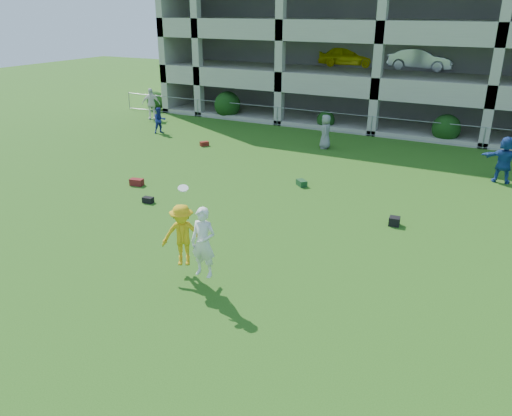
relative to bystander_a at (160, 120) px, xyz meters
The scene contains 14 objects.
ground 17.97m from the bystander_a, 51.05° to the right, with size 100.00×100.00×0.00m, color #235114.
bystander_a is the anchor object (origin of this frame).
bystander_b 4.19m from the bystander_a, 135.37° to the left, with size 1.19×0.50×2.03m, color white.
bystander_c 9.94m from the bystander_a, ahead, with size 0.88×0.57×1.79m, color gray.
bystander_d 18.47m from the bystander_a, ahead, with size 1.85×0.59×2.00m, color navy.
bag_red_a 9.39m from the bystander_a, 58.28° to the right, with size 0.55×0.30×0.28m, color #560E1A.
bag_black_b 11.46m from the bystander_a, 54.60° to the right, with size 0.40×0.25×0.22m, color black.
crate_d 17.06m from the bystander_a, 24.58° to the right, with size 0.35×0.35×0.30m, color black.
bag_red_f 4.17m from the bystander_a, 17.80° to the right, with size 0.45×0.28×0.24m, color #561D0E.
bag_green_g 12.11m from the bystander_a, 23.41° to the right, with size 0.50×0.30×0.25m, color #14371C.
frisbee_contest 17.57m from the bystander_a, 49.57° to the right, with size 2.01×1.27×2.47m.
parking_garage 18.54m from the bystander_a, 50.60° to the left, with size 30.00×14.00×12.00m.
fence 12.36m from the bystander_a, 24.04° to the left, with size 36.06×0.06×1.20m.
shrub_row 16.90m from the bystander_a, 19.86° to the left, with size 34.38×2.52×3.50m.
Camera 1 is at (7.29, -9.23, 6.99)m, focal length 35.00 mm.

